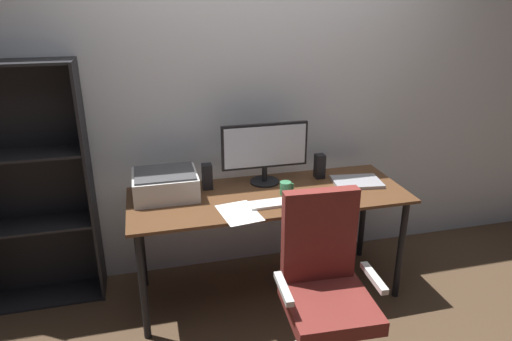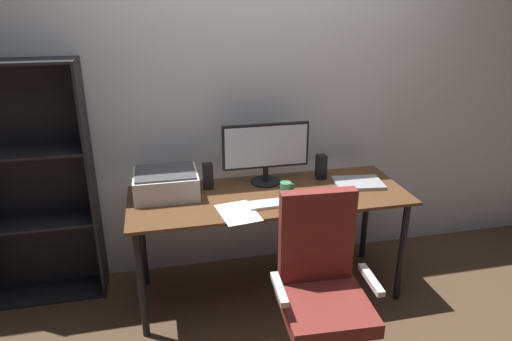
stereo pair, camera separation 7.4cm
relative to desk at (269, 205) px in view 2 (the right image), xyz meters
name	(u,v)px [view 2 (the right image)]	position (x,y,z in m)	size (l,w,h in m)	color
ground_plane	(268,290)	(0.00, 0.00, -0.66)	(12.00, 12.00, 0.00)	#4C3826
back_wall	(252,92)	(0.00, 0.50, 0.64)	(6.40, 0.10, 2.60)	silver
desk	(269,205)	(0.00, 0.00, 0.00)	(1.79, 0.67, 0.74)	#56351E
monitor	(266,149)	(0.02, 0.19, 0.32)	(0.58, 0.20, 0.41)	black
keyboard	(272,204)	(-0.03, -0.16, 0.09)	(0.29, 0.11, 0.02)	silver
mouse	(305,199)	(0.19, -0.16, 0.10)	(0.06, 0.10, 0.03)	black
coffee_mug	(286,189)	(0.10, -0.03, 0.12)	(0.09, 0.07, 0.09)	#387F51
laptop	(358,183)	(0.63, 0.02, 0.09)	(0.32, 0.23, 0.02)	#99999E
speaker_left	(208,176)	(-0.37, 0.18, 0.17)	(0.06, 0.07, 0.17)	black
speaker_right	(321,167)	(0.42, 0.18, 0.17)	(0.06, 0.07, 0.17)	black
printer	(166,183)	(-0.64, 0.13, 0.16)	(0.40, 0.34, 0.16)	silver
paper_sheet	(238,213)	(-0.25, -0.22, 0.08)	(0.21, 0.30, 0.00)	white
office_chair	(321,297)	(0.10, -0.74, -0.20)	(0.54, 0.54, 1.01)	silver
bookshelf	(30,187)	(-1.50, 0.34, 0.13)	(0.75, 0.28, 1.59)	black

